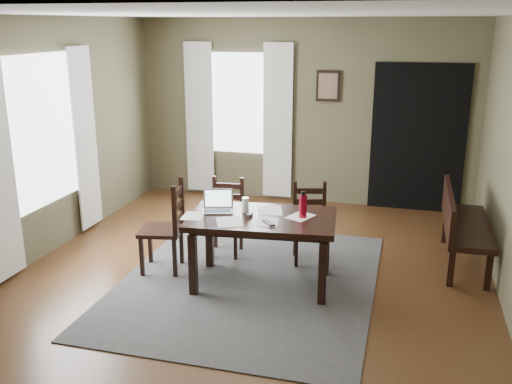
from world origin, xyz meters
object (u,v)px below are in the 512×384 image
(chair_back_left, at_px, (226,218))
(bench, at_px, (460,221))
(laptop, at_px, (218,205))
(water_bottle, at_px, (303,205))
(chair_end, at_px, (166,228))
(chair_back_right, at_px, (310,224))
(dining_table, at_px, (262,225))

(chair_back_left, xyz_separation_m, bench, (2.62, 0.39, 0.06))
(chair_back_left, bearing_deg, laptop, -83.29)
(chair_back_left, relative_size, water_bottle, 3.27)
(laptop, bearing_deg, bench, 7.11)
(chair_end, bearing_deg, laptop, 79.09)
(chair_back_left, xyz_separation_m, laptop, (0.13, -0.65, 0.37))
(chair_back_right, relative_size, laptop, 2.43)
(bench, relative_size, water_bottle, 5.50)
(chair_back_left, relative_size, chair_back_right, 0.99)
(dining_table, height_order, water_bottle, water_bottle)
(dining_table, relative_size, chair_back_left, 1.76)
(chair_end, bearing_deg, dining_table, 75.31)
(chair_end, bearing_deg, bench, 97.70)
(chair_back_right, bearing_deg, water_bottle, -100.74)
(chair_back_left, bearing_deg, bench, 3.85)
(dining_table, xyz_separation_m, laptop, (-0.49, 0.07, 0.15))
(bench, distance_m, water_bottle, 1.93)
(dining_table, height_order, chair_back_left, chair_back_left)
(chair_back_right, height_order, laptop, laptop)
(water_bottle, bearing_deg, laptop, -179.45)
(chair_back_right, distance_m, water_bottle, 0.80)
(bench, bearing_deg, water_bottle, 122.80)
(laptop, bearing_deg, chair_back_left, 85.77)
(chair_back_right, bearing_deg, laptop, -155.30)
(dining_table, bearing_deg, chair_back_left, 124.99)
(bench, distance_m, laptop, 2.71)
(chair_back_left, height_order, laptop, laptop)
(dining_table, height_order, laptop, laptop)
(bench, bearing_deg, chair_back_right, 102.13)
(dining_table, distance_m, chair_back_right, 0.87)
(chair_end, height_order, bench, chair_end)
(chair_end, relative_size, laptop, 2.76)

